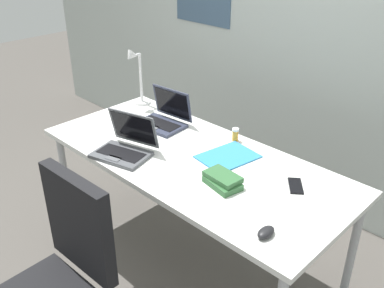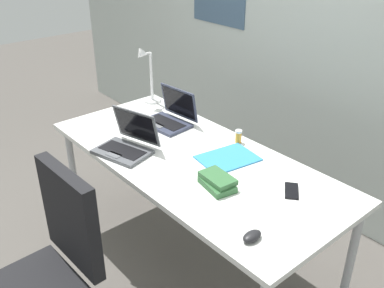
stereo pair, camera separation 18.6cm
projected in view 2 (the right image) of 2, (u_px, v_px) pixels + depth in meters
The scene contains 11 objects.
ground_plane at pixel (192, 259), 2.74m from camera, with size 12.00×12.00×0.00m, color #56514C.
wall_back at pixel (323, 25), 2.77m from camera, with size 6.00×0.13×2.60m.
desk at pixel (192, 166), 2.42m from camera, with size 1.80×0.80×0.74m.
desk_lamp at pixel (147, 76), 3.00m from camera, with size 0.12×0.18×0.40m.
laptop_front_left at pixel (170, 117), 2.76m from camera, with size 0.32×0.27×0.22m.
laptop_near_lamp at pixel (127, 144), 2.44m from camera, with size 0.36×0.33×0.22m.
computer_mouse at pixel (252, 236), 1.77m from camera, with size 0.06×0.10×0.03m, color black.
cell_phone at pixel (292, 191), 2.09m from camera, with size 0.06×0.14×0.01m, color black.
pill_bottle at pixel (238, 136), 2.53m from camera, with size 0.04×0.04×0.08m.
book_stack at pixel (217, 182), 2.12m from camera, with size 0.21×0.15×0.06m.
paper_folder_near_lamp at pixel (228, 158), 2.37m from camera, with size 0.23×0.31×0.01m, color #338CC6.
Camera 2 is at (1.59, -1.36, 1.92)m, focal length 40.57 mm.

